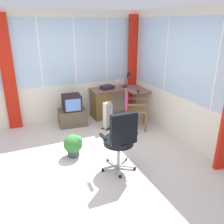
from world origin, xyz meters
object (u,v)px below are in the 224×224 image
at_px(space_heater, 108,115).
at_px(spray_bottle, 118,83).
at_px(desk, 104,102).
at_px(tv_on_stand, 72,112).
at_px(paper_tray, 107,87).
at_px(wooden_armchair, 131,104).
at_px(desk_lamp, 129,77).
at_px(potted_plant, 74,144).
at_px(office_chair, 121,137).
at_px(tv_remote, 138,91).

bearing_deg(space_heater, spray_bottle, 51.26).
xyz_separation_m(desk, tv_on_stand, (-0.86, -0.15, -0.08)).
relative_size(spray_bottle, tv_on_stand, 0.29).
bearing_deg(paper_tray, wooden_armchair, -74.24).
distance_m(desk_lamp, paper_tray, 0.62).
xyz_separation_m(paper_tray, potted_plant, (-1.30, -1.53, -0.56)).
bearing_deg(paper_tray, desk, 173.76).
distance_m(desk, desk_lamp, 0.90).
bearing_deg(desk, paper_tray, -6.24).
bearing_deg(paper_tray, potted_plant, -130.35).
xyz_separation_m(desk_lamp, office_chair, (-1.29, -2.22, -0.41)).
height_order(spray_bottle, tv_on_stand, spray_bottle).
bearing_deg(desk, tv_remote, -37.00).
relative_size(paper_tray, potted_plant, 0.72).
relative_size(tv_on_stand, potted_plant, 1.78).
bearing_deg(potted_plant, paper_tray, 49.65).
distance_m(desk, potted_plant, 1.96).
relative_size(desk, potted_plant, 3.13).
xyz_separation_m(desk_lamp, potted_plant, (-1.87, -1.46, -0.78)).
distance_m(paper_tray, potted_plant, 2.08).
bearing_deg(tv_on_stand, wooden_armchair, -30.20).
height_order(desk, desk_lamp, desk_lamp).
bearing_deg(desk, desk_lamp, -6.41).
height_order(desk, tv_on_stand, desk).
distance_m(spray_bottle, wooden_armchair, 0.94).
xyz_separation_m(paper_tray, tv_on_stand, (-0.95, -0.14, -0.47)).
distance_m(office_chair, potted_plant, 1.03).
bearing_deg(desk, potted_plant, -128.07).
relative_size(desk, tv_remote, 8.73).
distance_m(desk, paper_tray, 0.40).
bearing_deg(space_heater, office_chair, -105.84).
relative_size(wooden_armchair, tv_on_stand, 1.21).
distance_m(tv_remote, tv_on_stand, 1.65).
height_order(space_heater, potted_plant, space_heater).
distance_m(office_chair, tv_on_stand, 2.18).
height_order(spray_bottle, space_heater, spray_bottle).
distance_m(spray_bottle, potted_plant, 2.35).
bearing_deg(paper_tray, desk_lamp, -6.44).
bearing_deg(desk_lamp, tv_on_stand, -177.26).
xyz_separation_m(tv_remote, tv_on_stand, (-1.55, 0.38, -0.43)).
height_order(desk, space_heater, desk).
bearing_deg(paper_tray, tv_remote, -40.49).
height_order(desk_lamp, tv_remote, desk_lamp).
relative_size(desk, office_chair, 1.24).
height_order(desk_lamp, tv_on_stand, desk_lamp).
xyz_separation_m(tv_remote, space_heater, (-0.85, -0.14, -0.43)).
relative_size(desk, spray_bottle, 6.06).
relative_size(desk_lamp, tv_remote, 2.71).
relative_size(wooden_armchair, potted_plant, 2.15).
height_order(wooden_armchair, office_chair, office_chair).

